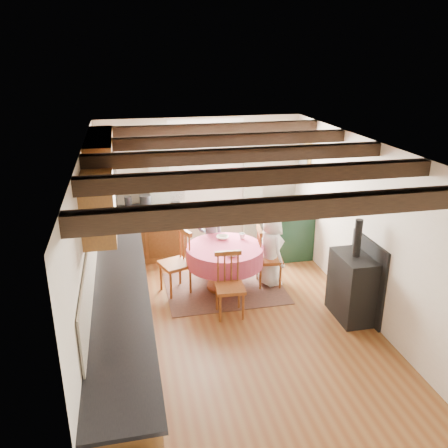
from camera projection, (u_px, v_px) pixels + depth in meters
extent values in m
cube|color=brown|center=(237.00, 324.00, 6.32)|extent=(3.60, 5.50, 0.00)
cube|color=white|center=(239.00, 148.00, 5.48)|extent=(3.60, 5.50, 0.00)
cube|color=silver|center=(201.00, 184.00, 8.41)|extent=(3.60, 0.00, 2.40)
cube|color=silver|center=(328.00, 385.00, 3.38)|extent=(3.60, 0.00, 2.40)
cube|color=silver|center=(90.00, 254.00, 5.54)|extent=(0.00, 5.50, 2.40)
cube|color=silver|center=(368.00, 231.00, 6.25)|extent=(0.00, 5.50, 2.40)
cube|color=black|center=(300.00, 208.00, 3.68)|extent=(3.60, 0.16, 0.16)
cube|color=black|center=(263.00, 176.00, 4.59)|extent=(3.60, 0.16, 0.16)
cube|color=black|center=(238.00, 155.00, 5.51)|extent=(3.60, 0.16, 0.16)
cube|color=black|center=(221.00, 140.00, 6.42)|extent=(3.60, 0.16, 0.16)
cube|color=black|center=(208.00, 129.00, 7.34)|extent=(3.60, 0.16, 0.16)
cube|color=beige|center=(93.00, 245.00, 5.81)|extent=(0.02, 4.50, 0.55)
cube|color=beige|center=(145.00, 188.00, 8.19)|extent=(1.40, 0.02, 0.55)
cube|color=brown|center=(121.00, 308.00, 5.86)|extent=(0.60, 5.30, 0.88)
cube|color=brown|center=(146.00, 234.00, 8.19)|extent=(1.30, 0.60, 0.88)
cube|color=black|center=(120.00, 274.00, 5.71)|extent=(0.64, 5.30, 0.04)
cube|color=black|center=(144.00, 210.00, 8.02)|extent=(1.30, 0.64, 0.04)
cube|color=brown|center=(102.00, 168.00, 6.41)|extent=(0.34, 1.80, 0.90)
cube|color=brown|center=(99.00, 205.00, 5.05)|extent=(0.34, 0.90, 0.70)
cube|color=white|center=(206.00, 163.00, 8.28)|extent=(1.34, 0.03, 1.54)
cube|color=white|center=(206.00, 163.00, 8.28)|extent=(1.20, 0.01, 1.40)
cube|color=white|center=(160.00, 194.00, 8.21)|extent=(0.35, 0.10, 2.10)
cube|color=white|center=(253.00, 188.00, 8.55)|extent=(0.35, 0.10, 2.10)
cylinder|color=black|center=(207.00, 129.00, 7.99)|extent=(2.00, 0.03, 0.03)
cube|color=gold|center=(304.00, 158.00, 8.18)|extent=(0.04, 0.50, 0.60)
cylinder|color=silver|center=(258.00, 155.00, 8.42)|extent=(0.30, 0.02, 0.30)
cube|color=#3B2A28|center=(225.00, 288.00, 7.26)|extent=(1.79, 1.39, 0.01)
imported|color=#50545E|center=(211.00, 238.00, 7.60)|extent=(0.49, 0.38, 1.21)
imported|color=white|center=(271.00, 249.00, 7.21)|extent=(0.48, 0.64, 1.18)
imported|color=silver|center=(222.00, 238.00, 7.29)|extent=(0.24, 0.24, 0.05)
imported|color=silver|center=(232.00, 254.00, 6.69)|extent=(0.20, 0.20, 0.05)
imported|color=silver|center=(242.00, 236.00, 7.28)|extent=(0.12, 0.12, 0.09)
cylinder|color=#262628|center=(128.00, 203.00, 7.98)|extent=(0.13, 0.13, 0.22)
cylinder|color=#262628|center=(145.00, 201.00, 8.03)|extent=(0.20, 0.20, 0.22)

